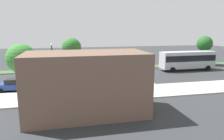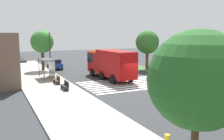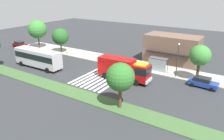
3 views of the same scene
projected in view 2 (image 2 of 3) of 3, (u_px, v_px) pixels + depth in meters
The scene contains 13 objects.
ground_plane at pixel (136, 86), 27.89m from camera, with size 120.00×120.00×0.00m, color #2D3033.
sidewalk at pixel (56, 94), 23.93m from camera, with size 60.00×5.55×0.14m, color #ADA89E.
median_strip at pixel (189, 79), 31.27m from camera, with size 60.00×3.00×0.14m, color #3D6033.
crosswalk at pixel (131, 84), 29.01m from camera, with size 6.75×11.36×0.01m.
fire_truck at pixel (109, 63), 31.86m from camera, with size 9.47×2.99×3.74m.
parked_car_mid at pixel (55, 64), 40.93m from camera, with size 4.55×2.23×1.64m.
bus_stop_shelter at pixel (49, 65), 31.64m from camera, with size 3.50×1.40×2.46m.
bench_near_shelter at pixel (57, 80), 28.28m from camera, with size 1.60×0.50×0.90m.
bench_west_of_shelter at pixel (65, 85), 25.23m from camera, with size 1.60×0.50×0.90m.
street_lamp at pixel (50, 48), 35.31m from camera, with size 0.36×0.36×6.08m.
sidewalk_tree_west at pixel (198, 80), 9.63m from camera, with size 3.97×3.97×5.92m.
sidewalk_tree_center at pixel (42, 42), 38.16m from camera, with size 3.50×3.50×6.16m.
median_tree_west at pixel (147, 42), 39.07m from camera, with size 3.71×3.71×6.17m.
Camera 2 is at (-23.34, 14.47, 5.87)m, focal length 39.71 mm.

